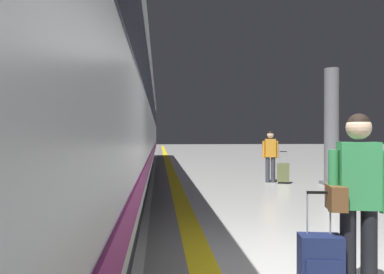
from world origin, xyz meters
TOP-DOWN VIEW (x-y plane):
  - safety_line_strip at (-1.01, 10.00)m, footprint 0.36×80.00m
  - tactile_edge_band at (-1.36, 10.00)m, footprint 0.66×80.00m
  - high_speed_train at (-3.16, 6.26)m, footprint 2.94×34.66m
  - traveller_foreground at (0.28, -0.41)m, footprint 0.57×0.31m
  - rolling_suitcase_foreground at (-0.05, -0.39)m, footprint 0.41×0.29m
  - passenger_near at (2.08, 7.96)m, footprint 0.51×0.25m
  - suitcase_near at (2.40, 7.66)m, footprint 0.43×0.34m
  - platform_pillar at (3.80, 7.27)m, footprint 0.56×0.56m

SIDE VIEW (x-z plane):
  - tactile_edge_band at x=-1.36m, z-range 0.00..0.01m
  - safety_line_strip at x=-1.01m, z-range 0.00..0.01m
  - rolling_suitcase_foreground at x=-0.05m, z-range -0.17..0.84m
  - suitcase_near at x=2.40m, z-range -0.17..0.86m
  - passenger_near at x=2.08m, z-range 0.13..1.80m
  - traveller_foreground at x=0.28m, z-range 0.13..1.86m
  - platform_pillar at x=3.80m, z-range -0.08..3.52m
  - high_speed_train at x=-3.16m, z-range 0.02..4.99m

